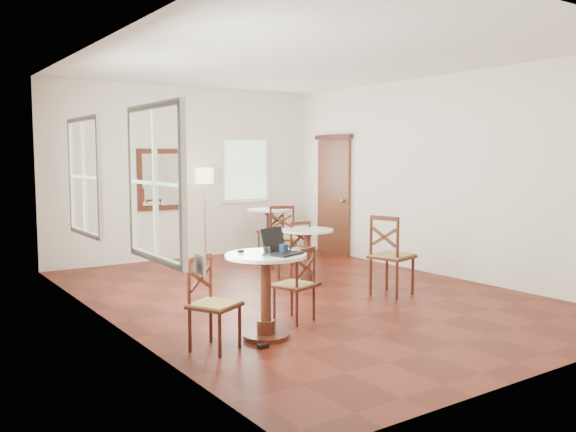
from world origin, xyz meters
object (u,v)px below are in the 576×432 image
at_px(cafe_table_mid, 307,250).
at_px(chair_back_b, 283,237).
at_px(cafe_table_near, 266,286).
at_px(mouse, 241,251).
at_px(floor_lamp, 204,182).
at_px(water_glass, 267,252).
at_px(navy_mug, 284,249).
at_px(cafe_table_back, 269,227).
at_px(chair_back_a, 272,231).
at_px(chair_near_a, 296,285).
at_px(chair_near_b, 213,303).
at_px(chair_mid_b, 391,255).
at_px(laptop, 279,248).
at_px(power_adapter, 263,346).
at_px(chair_mid_a, 295,250).

height_order(cafe_table_mid, chair_back_b, chair_back_b).
relative_size(cafe_table_near, mouse, 10.08).
bearing_deg(floor_lamp, chair_back_b, -64.64).
distance_m(cafe_table_mid, water_glass, 2.85).
height_order(cafe_table_near, navy_mug, navy_mug).
xyz_separation_m(cafe_table_back, chair_back_a, (0.17, 0.17, -0.10)).
bearing_deg(cafe_table_back, chair_near_a, -118.88).
bearing_deg(cafe_table_back, cafe_table_mid, -110.70).
height_order(chair_near_b, chair_mid_b, chair_mid_b).
bearing_deg(chair_mid_b, mouse, 86.62).
distance_m(chair_mid_b, mouse, 2.58).
bearing_deg(cafe_table_near, chair_near_a, 29.52).
height_order(chair_near_b, laptop, laptop).
xyz_separation_m(mouse, navy_mug, (0.30, -0.32, 0.03)).
distance_m(chair_back_a, navy_mug, 5.34).
relative_size(cafe_table_near, chair_back_a, 1.00).
height_order(chair_near_a, chair_near_b, chair_near_b).
relative_size(cafe_table_mid, laptop, 1.80).
distance_m(chair_near_a, navy_mug, 0.83).
xyz_separation_m(navy_mug, power_adapter, (-0.32, -0.11, -0.87)).
distance_m(cafe_table_mid, cafe_table_back, 2.56).
xyz_separation_m(cafe_table_mid, chair_back_a, (1.07, 2.57, -0.06)).
height_order(chair_near_a, chair_mid_b, chair_mid_b).
bearing_deg(laptop, mouse, 113.42).
height_order(cafe_table_near, laptop, laptop).
distance_m(chair_near_b, floor_lamp, 5.14).
height_order(chair_mid_b, chair_back_b, chair_mid_b).
distance_m(cafe_table_near, power_adapter, 0.59).
relative_size(cafe_table_near, water_glass, 7.91).
relative_size(chair_near_b, navy_mug, 6.83).
bearing_deg(cafe_table_near, chair_near_b, -178.44).
distance_m(chair_back_a, power_adapter, 5.60).
height_order(water_glass, power_adapter, water_glass).
bearing_deg(navy_mug, cafe_table_mid, 48.93).
bearing_deg(navy_mug, water_glass, -165.29).
height_order(cafe_table_back, chair_mid_b, chair_mid_b).
distance_m(cafe_table_back, mouse, 4.99).
bearing_deg(chair_near_b, chair_back_b, 19.62).
height_order(chair_near_a, navy_mug, navy_mug).
bearing_deg(chair_back_b, chair_back_a, 93.12).
distance_m(chair_near_a, chair_near_b, 1.24).
xyz_separation_m(chair_near_b, laptop, (0.69, -0.07, 0.47)).
xyz_separation_m(cafe_table_mid, navy_mug, (-1.71, -1.97, 0.41)).
height_order(floor_lamp, water_glass, floor_lamp).
bearing_deg(chair_near_a, floor_lamp, -121.03).
height_order(chair_mid_a, chair_back_a, chair_mid_a).
relative_size(cafe_table_mid, chair_near_b, 0.89).
relative_size(chair_near_b, chair_mid_b, 0.84).
xyz_separation_m(cafe_table_mid, floor_lamp, (-0.23, 2.70, 0.87)).
bearing_deg(cafe_table_near, chair_back_b, 53.62).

